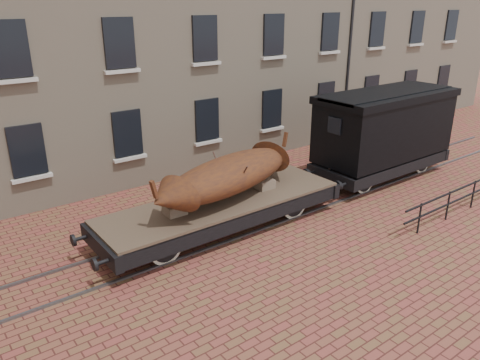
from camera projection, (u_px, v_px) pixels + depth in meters
ground at (265, 216)px, 15.69m from camera, size 90.00×90.00×0.00m
rail_track at (265, 215)px, 15.68m from camera, size 30.00×1.52×0.06m
flatcar_wagon at (222, 206)px, 14.42m from camera, size 8.81×2.39×1.33m
iron_boat at (230, 174)px, 14.22m from camera, size 6.11×2.89×1.49m
goods_van at (385, 125)px, 18.32m from camera, size 6.81×2.48×3.52m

